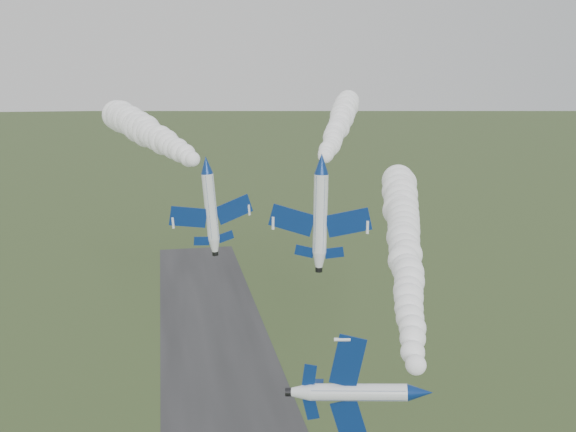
% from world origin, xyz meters
% --- Properties ---
extents(jet_lead, '(5.78, 11.33, 9.55)m').
position_xyz_m(jet_lead, '(9.18, -8.61, 33.63)').
color(jet_lead, white).
extents(smoke_trail_jet_lead, '(25.55, 65.42, 5.66)m').
position_xyz_m(smoke_trail_jet_lead, '(20.70, 25.22, 36.68)').
color(smoke_trail_jet_lead, white).
extents(jet_pair_left, '(10.05, 11.80, 2.97)m').
position_xyz_m(jet_pair_left, '(-4.85, 21.65, 47.67)').
color(jet_pair_left, white).
extents(smoke_trail_jet_pair_left, '(19.58, 60.13, 5.88)m').
position_xyz_m(smoke_trail_jet_pair_left, '(-12.17, 53.36, 48.87)').
color(smoke_trail_jet_pair_left, white).
extents(jet_pair_right, '(12.14, 14.03, 3.55)m').
position_xyz_m(jet_pair_right, '(8.36, 20.55, 47.61)').
color(jet_pair_right, white).
extents(smoke_trail_jet_pair_right, '(24.16, 60.10, 4.75)m').
position_xyz_m(smoke_trail_jet_pair_right, '(19.74, 53.57, 49.78)').
color(smoke_trail_jet_pair_right, white).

